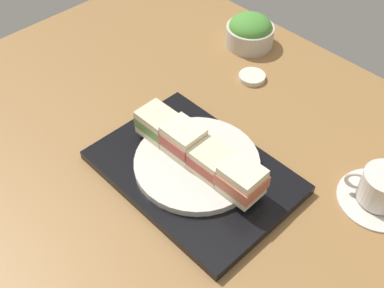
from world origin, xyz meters
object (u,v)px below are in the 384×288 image
Objects in this scene: salad_bowl at (250,31)px; coffee_cup at (381,190)px; sandwich_farmost at (242,180)px; small_sauce_dish at (252,77)px; sandwich_nearmost at (158,123)px; sandwich_plate at (197,163)px; sandwich_inner_far at (211,161)px; sandwich_inner_near at (183,140)px.

salad_bowl is 53.35cm from coffee_cup.
sandwich_farmost is 25.65cm from coffee_cup.
coffee_cup is (17.15, 18.76, -3.46)cm from sandwich_farmost.
sandwich_farmost reaches higher than small_sauce_dish.
salad_bowl is (-10.84, 39.94, -2.25)cm from sandwich_nearmost.
sandwich_plate is 33.77cm from coffee_cup.
sandwich_plate is at bearing -177.83° from sandwich_inner_far.
sandwich_farmost is at bearing 2.17° from sandwich_inner_far.
sandwich_plate is at bearing 2.17° from sandwich_nearmost.
sandwich_inner_near is 0.49× the size of coffee_cup.
salad_bowl is at bearing 118.53° from sandwich_plate.
small_sauce_dish is (-0.93, 29.81, -5.45)cm from sandwich_nearmost.
sandwich_inner_far is at bearing -57.56° from salad_bowl.
coffee_cup is 40.78cm from small_sauce_dish.
small_sauce_dish is (-8.04, 29.55, -5.85)cm from sandwich_inner_near.
small_sauce_dish is at bearing 117.35° from sandwich_inner_far.
sandwich_inner_near reaches higher than salad_bowl.
sandwich_inner_far is 1.18× the size of small_sauce_dish.
sandwich_farmost reaches higher than sandwich_inner_far.
sandwich_inner_near is 43.62cm from salad_bowl.
sandwich_inner_near is at bearing -65.67° from salad_bowl.
coffee_cup is at bearing 26.96° from sandwich_nearmost.
sandwich_inner_near is at bearing -177.83° from sandwich_farmost.
salad_bowl is (-17.94, 39.67, -2.65)cm from sandwich_inner_near.
sandwich_plate is at bearing -61.47° from salad_bowl.
sandwich_inner_far is 0.96× the size of sandwich_farmost.
sandwich_farmost is (21.32, 0.81, 0.39)cm from sandwich_nearmost.
sandwich_farmost is at bearing -132.44° from coffee_cup.
sandwich_plate is 3.23× the size of sandwich_inner_far.
sandwich_farmost is 1.23× the size of small_sauce_dish.
sandwich_inner_far reaches higher than salad_bowl.
sandwich_inner_far is at bearing 2.17° from sandwich_nearmost.
sandwich_farmost is (10.66, 0.40, 3.73)cm from sandwich_plate.
sandwich_farmost is at bearing 2.17° from sandwich_nearmost.
sandwich_inner_far is at bearing -177.83° from sandwich_farmost.
small_sauce_dish is at bearing 105.22° from sandwich_inner_near.
sandwich_inner_near is 0.97× the size of sandwich_inner_far.
sandwich_plate is 3.31× the size of sandwich_inner_near.
coffee_cup is at bearing -14.58° from small_sauce_dish.
small_sauce_dish is at bearing -45.65° from salad_bowl.
small_sauce_dish is at bearing 127.49° from sandwich_farmost.
sandwich_nearmost is at bearing -177.83° from sandwich_inner_far.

